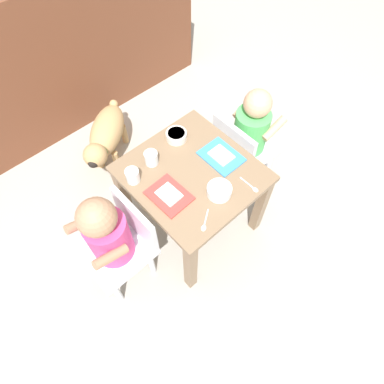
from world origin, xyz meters
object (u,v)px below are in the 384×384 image
object	(u,v)px
seated_child_left	(111,235)
food_tray_left	(169,195)
water_cup_left	(151,159)
spoon_by_right_tray	(251,186)
dining_table	(192,183)
cereal_bowl_left_side	(176,135)
seated_child_right	(250,131)
veggie_bowl_far	(219,190)
food_tray_right	(221,156)
water_cup_right	(133,176)
spoon_by_left_tray	(205,222)
dog	(106,135)

from	to	relation	value
seated_child_left	food_tray_left	xyz separation A→B (m)	(0.27, -0.05, 0.06)
food_tray_left	water_cup_left	size ratio (longest dim) A/B	2.84
water_cup_left	spoon_by_right_tray	distance (m)	0.44
dining_table	water_cup_left	distance (m)	0.22
cereal_bowl_left_side	spoon_by_right_tray	xyz separation A→B (m)	(0.06, -0.41, -0.02)
seated_child_right	spoon_by_right_tray	size ratio (longest dim) A/B	6.21
veggie_bowl_far	cereal_bowl_left_side	bearing A→B (deg)	79.11
seated_child_right	seated_child_left	bearing A→B (deg)	-179.10
dining_table	food_tray_right	world-z (taller)	food_tray_right
seated_child_left	water_cup_left	bearing A→B (deg)	22.27
water_cup_right	water_cup_left	bearing A→B (deg)	10.08
seated_child_left	water_cup_left	world-z (taller)	seated_child_left
dining_table	spoon_by_right_tray	bearing A→B (deg)	-59.23
food_tray_right	spoon_by_right_tray	xyz separation A→B (m)	(-0.02, -0.19, -0.00)
dining_table	water_cup_left	xyz separation A→B (m)	(-0.10, 0.16, 0.11)
water_cup_right	food_tray_right	bearing A→B (deg)	-24.08
cereal_bowl_left_side	spoon_by_left_tray	size ratio (longest dim) A/B	1.07
food_tray_left	seated_child_right	bearing A→B (deg)	6.13
food_tray_left	water_cup_right	size ratio (longest dim) A/B	2.87
dining_table	spoon_by_left_tray	xyz separation A→B (m)	(-0.13, -0.22, 0.09)
food_tray_left	veggie_bowl_far	xyz separation A→B (m)	(0.16, -0.13, 0.02)
seated_child_left	cereal_bowl_left_side	bearing A→B (deg)	18.51
food_tray_right	water_cup_right	xyz separation A→B (m)	(-0.36, 0.16, 0.02)
spoon_by_right_tray	food_tray_left	bearing A→B (deg)	145.49
seated_child_right	spoon_by_left_tray	xyz separation A→B (m)	(-0.55, -0.25, 0.08)
seated_child_right	food_tray_right	distance (m)	0.29
veggie_bowl_far	spoon_by_left_tray	size ratio (longest dim) A/B	1.15
dog	water_cup_right	world-z (taller)	water_cup_right
seated_child_left	spoon_by_left_tray	bearing A→B (deg)	-38.76
dining_table	spoon_by_left_tray	bearing A→B (deg)	-120.68
seated_child_right	dog	world-z (taller)	seated_child_right
water_cup_left	seated_child_right	bearing A→B (deg)	-13.17
water_cup_right	cereal_bowl_left_side	distance (m)	0.29
water_cup_left	spoon_by_left_tray	bearing A→B (deg)	-94.97
water_cup_left	veggie_bowl_far	size ratio (longest dim) A/B	0.61
cereal_bowl_left_side	dog	bearing A→B (deg)	106.79
water_cup_left	veggie_bowl_far	bearing A→B (deg)	-71.38
dining_table	seated_child_left	size ratio (longest dim) A/B	0.85
dog	spoon_by_right_tray	xyz separation A→B (m)	(0.20, -0.87, 0.26)
food_tray_left	water_cup_left	distance (m)	0.19
seated_child_left	spoon_by_right_tray	bearing A→B (deg)	-23.63
dog	food_tray_left	distance (m)	0.73
dog	seated_child_left	bearing A→B (deg)	-119.49
cereal_bowl_left_side	veggie_bowl_far	size ratio (longest dim) A/B	0.93
food_tray_right	seated_child_left	bearing A→B (deg)	175.20
water_cup_right	cereal_bowl_left_side	world-z (taller)	water_cup_right
food_tray_right	veggie_bowl_far	bearing A→B (deg)	-137.80
water_cup_right	spoon_by_right_tray	bearing A→B (deg)	-46.13
dining_table	cereal_bowl_left_side	bearing A→B (deg)	68.20
dining_table	spoon_by_left_tray	distance (m)	0.27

